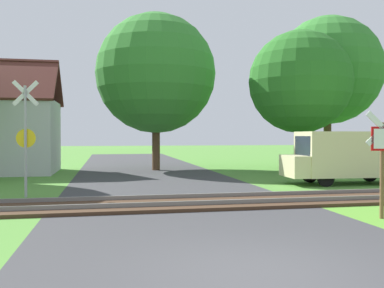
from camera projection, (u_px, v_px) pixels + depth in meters
ground_plane at (257, 275)px, 6.37m from camera, size 160.00×160.00×0.00m
road_asphalt at (222, 242)px, 8.33m from camera, size 7.64×80.00×0.01m
rail_track at (182, 203)px, 12.79m from camera, size 60.00×2.60×0.22m
stop_sign_near at (383, 153)px, 10.59m from camera, size 0.86×0.22×2.69m
crossing_sign_far at (26, 132)px, 14.33m from camera, size 0.88×0.15×3.94m
tree_center at (156, 74)px, 25.45m from camera, size 7.11×7.11×9.32m
tree_far at (328, 71)px, 26.43m from camera, size 6.64×6.64×9.41m
tree_right at (300, 82)px, 23.72m from camera, size 5.68×5.68×7.89m
mail_truck at (345, 155)px, 18.22m from camera, size 4.99×2.10×2.24m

